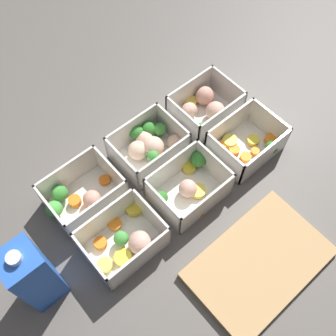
{
  "coord_description": "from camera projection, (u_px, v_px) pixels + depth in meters",
  "views": [
    {
      "loc": [
        0.29,
        0.33,
        0.79
      ],
      "look_at": [
        0.0,
        0.0,
        0.03
      ],
      "focal_mm": 42.0,
      "sensor_mm": 36.0,
      "label": 1
    }
  ],
  "objects": [
    {
      "name": "juice_carton",
      "position": [
        33.0,
        275.0,
        0.69
      ],
      "size": [
        0.07,
        0.07,
        0.2
      ],
      "color": "blue",
      "rests_on": "ground_plane"
    },
    {
      "name": "container_far_right",
      "position": [
        126.0,
        240.0,
        0.8
      ],
      "size": [
        0.17,
        0.13,
        0.08
      ],
      "color": "silver",
      "rests_on": "ground_plane"
    },
    {
      "name": "container_near_center",
      "position": [
        150.0,
        145.0,
        0.91
      ],
      "size": [
        0.16,
        0.13,
        0.08
      ],
      "color": "silver",
      "rests_on": "ground_plane"
    },
    {
      "name": "container_far_left",
      "position": [
        246.0,
        144.0,
        0.92
      ],
      "size": [
        0.16,
        0.12,
        0.08
      ],
      "color": "silver",
      "rests_on": "ground_plane"
    },
    {
      "name": "cutting_board",
      "position": [
        258.0,
        264.0,
        0.79
      ],
      "size": [
        0.28,
        0.18,
        0.02
      ],
      "color": "tan",
      "rests_on": "ground_plane"
    },
    {
      "name": "container_near_left",
      "position": [
        205.0,
        108.0,
        0.97
      ],
      "size": [
        0.15,
        0.13,
        0.08
      ],
      "color": "silver",
      "rests_on": "ground_plane"
    },
    {
      "name": "container_near_right",
      "position": [
        81.0,
        197.0,
        0.85
      ],
      "size": [
        0.16,
        0.12,
        0.08
      ],
      "color": "silver",
      "rests_on": "ground_plane"
    },
    {
      "name": "ground_plane",
      "position": [
        168.0,
        174.0,
        0.9
      ],
      "size": [
        4.0,
        4.0,
        0.0
      ],
      "primitive_type": "plane",
      "color": "#56514C"
    },
    {
      "name": "container_far_center",
      "position": [
        189.0,
        185.0,
        0.86
      ],
      "size": [
        0.16,
        0.13,
        0.08
      ],
      "color": "silver",
      "rests_on": "ground_plane"
    }
  ]
}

